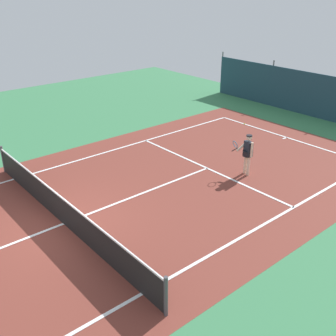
# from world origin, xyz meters

# --- Properties ---
(ground_plane) EXTENTS (36.00, 36.00, 0.00)m
(ground_plane) POSITION_xyz_m (0.00, 0.00, 0.00)
(ground_plane) COLOR #387A4C
(court_surface) EXTENTS (11.02, 26.60, 0.01)m
(court_surface) POSITION_xyz_m (0.00, 0.00, 0.00)
(court_surface) COLOR brown
(court_surface) RESTS_ON ground
(tennis_net) EXTENTS (10.12, 0.10, 1.10)m
(tennis_net) POSITION_xyz_m (0.00, 0.00, 0.51)
(tennis_net) COLOR black
(tennis_net) RESTS_ON ground
(back_fence) EXTENTS (16.30, 0.98, 2.70)m
(back_fence) POSITION_xyz_m (-0.00, 16.35, 0.67)
(back_fence) COLOR #1E3D4C
(back_fence) RESTS_ON ground
(tennis_player) EXTENTS (0.82, 0.67, 1.64)m
(tennis_player) POSITION_xyz_m (1.36, 7.19, 0.96)
(tennis_player) COLOR beige
(tennis_player) RESTS_ON ground
(tennis_ball_near_player) EXTENTS (0.07, 0.07, 0.07)m
(tennis_ball_near_player) POSITION_xyz_m (-2.63, 11.87, 0.03)
(tennis_ball_near_player) COLOR #CCDB33
(tennis_ball_near_player) RESTS_ON ground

